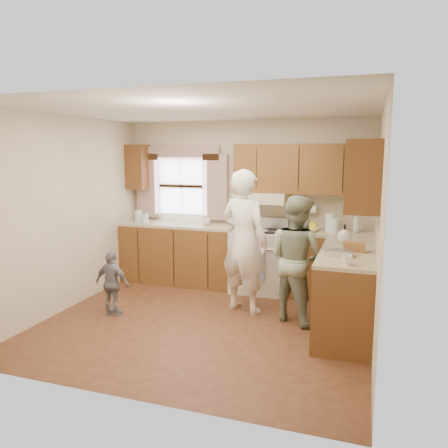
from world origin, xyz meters
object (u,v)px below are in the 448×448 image
(woman_left, at_px, (244,242))
(woman_right, at_px, (296,259))
(stove, at_px, (259,260))
(child, at_px, (112,283))

(woman_left, distance_m, woman_right, 0.70)
(stove, relative_size, woman_right, 0.70)
(child, bearing_deg, woman_left, -152.09)
(stove, distance_m, child, 2.16)
(woman_right, xyz_separation_m, child, (-2.19, -0.57, -0.35))
(stove, bearing_deg, child, -133.59)
(stove, height_order, woman_left, woman_left)
(woman_left, relative_size, woman_right, 1.19)
(woman_right, height_order, child, woman_right)
(woman_left, distance_m, child, 1.73)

